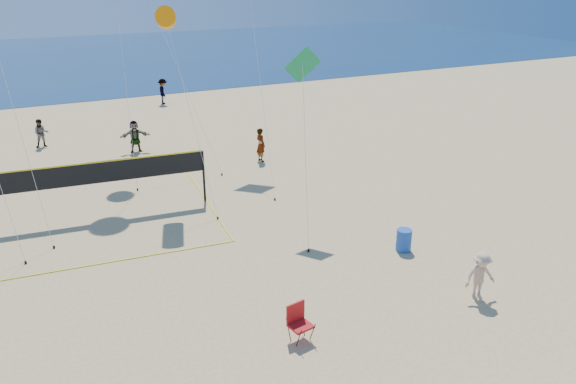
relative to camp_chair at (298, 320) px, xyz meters
name	(u,v)px	position (x,y,z in m)	size (l,w,h in m)	color
ocean	(45,60)	(-1.95, 59.54, -0.61)	(140.00, 50.00, 0.03)	navy
bystander_b	(480,276)	(6.06, -0.66, 0.17)	(1.04, 0.60, 1.60)	tan
far_person_1	(135,136)	(-0.22, 19.71, 0.27)	(1.67, 0.53, 1.80)	gray
far_person_2	(261,145)	(5.47, 14.95, 0.29)	(0.67, 0.44, 1.83)	gray
far_person_3	(41,133)	(-4.92, 23.02, 0.21)	(0.81, 0.63, 1.67)	gray
far_person_4	(163,91)	(4.41, 31.13, 0.34)	(1.25, 0.72, 1.93)	gray
camp_chair	(298,320)	(0.00, 0.00, 0.00)	(0.68, 0.81, 1.23)	#B21414
trash_barrel	(404,240)	(5.96, 3.03, -0.21)	(0.56, 0.56, 0.84)	#1A49AC
volleyball_net	(99,179)	(-3.45, 11.28, 1.01)	(9.75, 9.61, 2.40)	black
kite_2	(166,18)	(0.11, 12.17, 7.20)	(1.36, 4.54, 8.38)	orange
kite_4	(303,76)	(3.96, 7.32, 5.31)	(1.98, 3.34, 7.03)	#17934B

